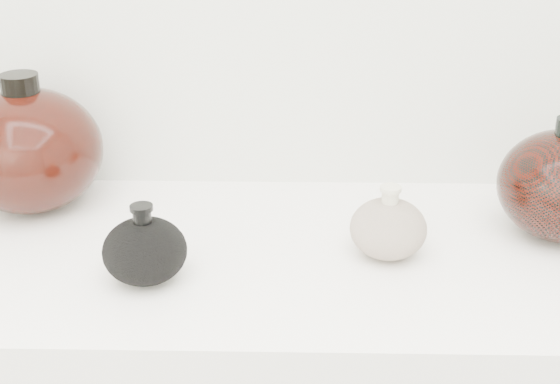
{
  "coord_description": "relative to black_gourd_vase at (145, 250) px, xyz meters",
  "views": [
    {
      "loc": [
        0.01,
        -0.06,
        1.46
      ],
      "look_at": [
        -0.01,
        0.92,
        1.01
      ],
      "focal_mm": 50.0,
      "sensor_mm": 36.0,
      "label": 1
    }
  ],
  "objects": [
    {
      "name": "left_round_pot",
      "position": [
        -0.22,
        0.23,
        0.05
      ],
      "size": [
        0.3,
        0.3,
        0.22
      ],
      "color": "black",
      "rests_on": "display_counter"
    },
    {
      "name": "cream_gourd_vase",
      "position": [
        0.34,
        0.08,
        -0.0
      ],
      "size": [
        0.12,
        0.12,
        0.11
      ],
      "color": "beige",
      "rests_on": "display_counter"
    },
    {
      "name": "black_gourd_vase",
      "position": [
        0.0,
        0.0,
        0.0
      ],
      "size": [
        0.12,
        0.12,
        0.11
      ],
      "color": "black",
      "rests_on": "display_counter"
    },
    {
      "name": "room",
      "position": [
        0.19,
        -0.59,
        0.35
      ],
      "size": [
        3.04,
        2.42,
        2.64
      ],
      "color": "slate",
      "rests_on": "ground"
    }
  ]
}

